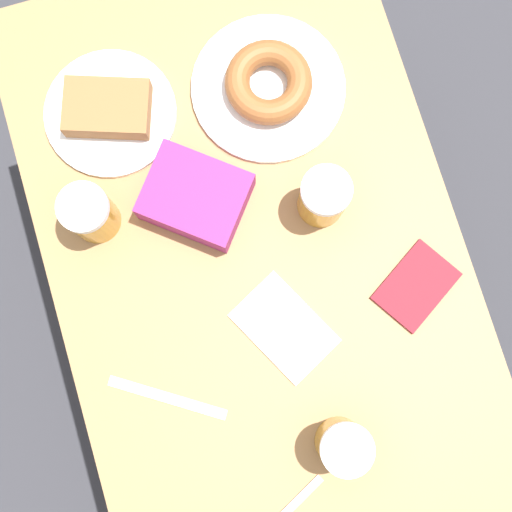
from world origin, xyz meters
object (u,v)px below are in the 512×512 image
(plate_with_cake, at_px, (109,111))
(napkin_folded, at_px, (284,328))
(beer_mug_left, at_px, (324,197))
(blue_pouch, at_px, (196,197))
(beer_mug_right, at_px, (343,446))
(knife, at_px, (168,398))
(plate_with_donut, at_px, (268,85))
(passport_near_edge, at_px, (416,286))
(beer_mug_center, at_px, (90,214))

(plate_with_cake, relative_size, napkin_folded, 1.19)
(beer_mug_left, relative_size, blue_pouch, 0.56)
(beer_mug_right, xyz_separation_m, knife, (0.24, -0.14, -0.05))
(plate_with_donut, bearing_deg, beer_mug_left, 96.54)
(knife, bearing_deg, passport_near_edge, -172.75)
(beer_mug_center, relative_size, knife, 0.66)
(beer_mug_left, bearing_deg, beer_mug_center, -12.59)
(plate_with_donut, bearing_deg, beer_mug_right, 84.02)
(knife, bearing_deg, beer_mug_right, 149.27)
(knife, height_order, passport_near_edge, passport_near_edge)
(plate_with_donut, xyz_separation_m, napkin_folded, (0.09, 0.39, -0.02))
(plate_with_donut, relative_size, beer_mug_left, 2.30)
(blue_pouch, bearing_deg, beer_mug_right, 103.77)
(beer_mug_left, height_order, beer_mug_right, same)
(plate_with_donut, bearing_deg, plate_with_cake, -7.29)
(plate_with_donut, xyz_separation_m, beer_mug_center, (0.33, 0.13, 0.04))
(beer_mug_right, bearing_deg, plate_with_donut, -95.98)
(plate_with_cake, bearing_deg, blue_pouch, 117.83)
(plate_with_cake, height_order, passport_near_edge, plate_with_cake)
(passport_near_edge, relative_size, blue_pouch, 0.77)
(plate_with_cake, xyz_separation_m, blue_pouch, (-0.10, 0.18, 0.01))
(beer_mug_left, xyz_separation_m, knife, (0.32, 0.23, -0.05))
(plate_with_cake, height_order, beer_mug_right, beer_mug_right)
(beer_mug_center, height_order, napkin_folded, beer_mug_center)
(passport_near_edge, distance_m, blue_pouch, 0.38)
(knife, bearing_deg, blue_pouch, -114.44)
(beer_mug_center, height_order, beer_mug_right, same)
(plate_with_cake, relative_size, beer_mug_center, 1.96)
(beer_mug_right, relative_size, napkin_folded, 0.60)
(beer_mug_left, distance_m, passport_near_edge, 0.21)
(beer_mug_left, xyz_separation_m, beer_mug_center, (0.35, -0.08, 0.00))
(plate_with_donut, relative_size, passport_near_edge, 1.67)
(blue_pouch, bearing_deg, knife, 65.56)
(beer_mug_center, bearing_deg, passport_near_edge, 151.49)
(passport_near_edge, bearing_deg, knife, 7.25)
(plate_with_cake, height_order, napkin_folded, plate_with_cake)
(beer_mug_left, distance_m, napkin_folded, 0.22)
(napkin_folded, distance_m, knife, 0.21)
(beer_mug_center, xyz_separation_m, passport_near_edge, (-0.46, 0.25, -0.05))
(blue_pouch, bearing_deg, passport_near_edge, 141.69)
(beer_mug_center, bearing_deg, beer_mug_left, 167.41)
(napkin_folded, bearing_deg, blue_pouch, -72.30)
(beer_mug_center, bearing_deg, napkin_folded, 133.41)
(napkin_folded, bearing_deg, plate_with_cake, -67.71)
(beer_mug_left, height_order, beer_mug_center, same)
(beer_mug_left, distance_m, beer_mug_right, 0.38)
(beer_mug_center, height_order, blue_pouch, beer_mug_center)
(plate_with_cake, distance_m, beer_mug_center, 0.18)
(beer_mug_center, bearing_deg, knife, 96.00)
(beer_mug_right, distance_m, passport_near_edge, 0.28)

